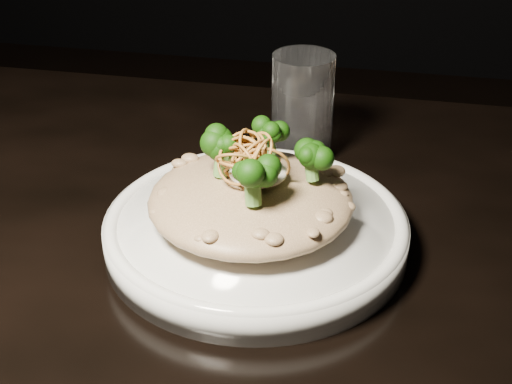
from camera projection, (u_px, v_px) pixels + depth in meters
table at (257, 339)px, 0.66m from camera, size 1.10×0.80×0.75m
plate at (256, 231)px, 0.64m from camera, size 0.27×0.27×0.03m
risotto at (251, 200)px, 0.62m from camera, size 0.18×0.18×0.04m
broccoli at (263, 155)px, 0.60m from camera, size 0.13×0.13×0.05m
cheese at (258, 172)px, 0.61m from camera, size 0.05×0.05×0.01m
shallots at (252, 150)px, 0.59m from camera, size 0.05×0.05×0.03m
drinking_glass at (302, 107)px, 0.76m from camera, size 0.08×0.08×0.12m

